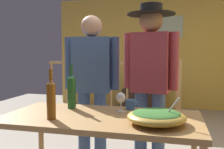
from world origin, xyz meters
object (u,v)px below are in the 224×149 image
(framed_picture, at_px, (170,27))
(mug_blue, at_px, (131,105))
(wine_bottle_amber, at_px, (51,99))
(stair_railing, at_px, (130,83))
(serving_table, at_px, (101,125))
(tv_console, at_px, (144,99))
(person_standing_right, at_px, (150,73))
(flat_screen_tv, at_px, (144,79))
(wine_glass, at_px, (121,98))
(person_standing_left, at_px, (92,78))
(wine_bottle_green, at_px, (72,91))
(salad_bowl, at_px, (156,116))

(framed_picture, xyz_separation_m, mug_blue, (-0.25, -3.64, -1.03))
(wine_bottle_amber, bearing_deg, mug_blue, 41.42)
(stair_railing, distance_m, serving_table, 2.91)
(serving_table, height_order, wine_bottle_amber, wine_bottle_amber)
(tv_console, xyz_separation_m, person_standing_right, (0.42, -2.92, 0.81))
(wine_bottle_amber, distance_m, person_standing_right, 1.10)
(flat_screen_tv, bearing_deg, wine_bottle_amber, -93.38)
(flat_screen_tv, relative_size, wine_bottle_amber, 1.29)
(flat_screen_tv, relative_size, wine_glass, 2.92)
(stair_railing, bearing_deg, person_standing_left, -90.72)
(person_standing_right, bearing_deg, mug_blue, 81.02)
(tv_console, bearing_deg, serving_table, -88.34)
(wine_bottle_green, height_order, person_standing_right, person_standing_right)
(framed_picture, distance_m, stair_railing, 1.70)
(tv_console, bearing_deg, person_standing_right, -81.89)
(framed_picture, distance_m, wine_bottle_amber, 4.27)
(framed_picture, xyz_separation_m, wine_bottle_green, (-0.76, -3.71, -0.91))
(stair_railing, bearing_deg, mug_blue, -79.84)
(stair_railing, height_order, salad_bowl, stair_railing)
(person_standing_right, bearing_deg, salad_bowl, 105.82)
(person_standing_left, bearing_deg, framed_picture, -110.29)
(serving_table, bearing_deg, salad_bowl, -15.12)
(flat_screen_tv, xyz_separation_m, person_standing_right, (0.42, -2.89, 0.36))
(stair_railing, xyz_separation_m, flat_screen_tv, (0.18, 0.70, 0.02))
(serving_table, distance_m, person_standing_right, 0.85)
(framed_picture, relative_size, wine_bottle_green, 1.42)
(wine_glass, bearing_deg, wine_bottle_green, 175.85)
(salad_bowl, height_order, person_standing_right, person_standing_right)
(flat_screen_tv, relative_size, mug_blue, 4.10)
(flat_screen_tv, distance_m, wine_bottle_green, 3.41)
(stair_railing, xyz_separation_m, mug_blue, (0.47, -2.63, 0.14))
(stair_railing, height_order, wine_bottle_green, wine_bottle_green)
(flat_screen_tv, bearing_deg, salad_bowl, -81.73)
(flat_screen_tv, height_order, person_standing_right, person_standing_right)
(tv_console, distance_m, wine_glass, 3.52)
(wine_bottle_green, xyz_separation_m, person_standing_left, (0.02, 0.50, 0.06))
(framed_picture, relative_size, person_standing_left, 0.33)
(serving_table, bearing_deg, wine_bottle_amber, -150.80)
(tv_console, bearing_deg, flat_screen_tv, -90.00)
(tv_console, relative_size, wine_glass, 5.48)
(tv_console, bearing_deg, wine_bottle_green, -93.79)
(person_standing_left, bearing_deg, mug_blue, 131.94)
(person_standing_left, bearing_deg, serving_table, 106.72)
(tv_console, relative_size, person_standing_left, 0.55)
(wine_bottle_green, xyz_separation_m, mug_blue, (0.52, 0.07, -0.11))
(flat_screen_tv, height_order, wine_glass, wine_glass)
(stair_railing, bearing_deg, wine_bottle_amber, -90.82)
(mug_blue, bearing_deg, wine_bottle_green, -172.20)
(flat_screen_tv, height_order, wine_bottle_green, wine_bottle_green)
(mug_blue, relative_size, person_standing_left, 0.07)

